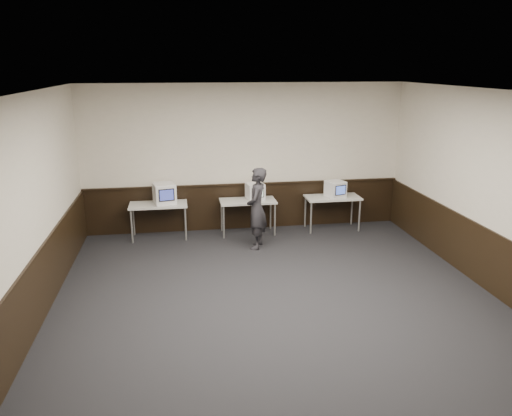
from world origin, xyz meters
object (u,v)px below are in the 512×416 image
(desk_right, at_px, (333,200))
(emac_center, at_px, (255,192))
(desk_center, at_px, (248,203))
(emac_right, at_px, (335,189))
(emac_left, at_px, (164,194))
(person, at_px, (257,208))
(desk_left, at_px, (158,207))

(desk_right, bearing_deg, emac_center, 179.22)
(desk_center, xyz_separation_m, emac_right, (1.94, -0.05, 0.25))
(emac_left, bearing_deg, person, -38.81)
(desk_left, distance_m, person, 2.16)
(desk_right, bearing_deg, emac_left, 179.97)
(desk_left, bearing_deg, emac_center, 0.65)
(emac_right, relative_size, person, 0.29)
(desk_left, bearing_deg, person, -24.74)
(emac_center, bearing_deg, desk_center, 179.03)
(emac_right, xyz_separation_m, person, (-1.88, -0.85, -0.11))
(emac_left, distance_m, emac_center, 1.93)
(emac_right, bearing_deg, emac_center, 159.94)
(emac_left, bearing_deg, desk_right, -12.39)
(emac_left, height_order, emac_right, emac_left)
(person, bearing_deg, desk_left, -96.95)
(desk_left, relative_size, emac_center, 2.80)
(desk_center, bearing_deg, desk_right, 0.00)
(emac_left, xyz_separation_m, person, (1.81, -0.90, -0.15))
(person, bearing_deg, desk_right, 133.77)
(emac_center, bearing_deg, desk_left, 171.61)
(desk_right, distance_m, emac_left, 3.67)
(emac_right, height_order, person, person)
(desk_right, bearing_deg, desk_center, 180.00)
(desk_left, height_order, emac_center, emac_center)
(emac_left, distance_m, person, 2.03)
(desk_center, relative_size, emac_left, 2.24)
(emac_center, xyz_separation_m, emac_right, (1.77, -0.07, 0.00))
(desk_center, relative_size, emac_right, 2.54)
(emac_center, relative_size, emac_right, 0.91)
(desk_center, distance_m, desk_right, 1.90)
(desk_right, relative_size, emac_left, 2.24)
(emac_center, bearing_deg, emac_left, 171.59)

